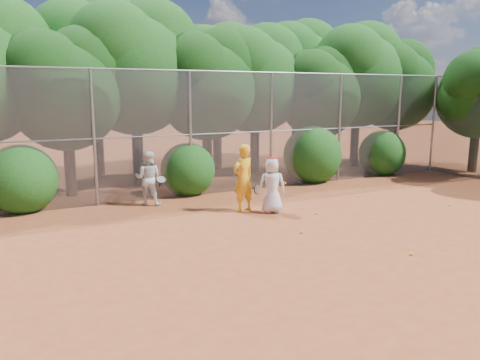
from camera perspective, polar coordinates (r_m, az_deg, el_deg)
ground at (r=10.80m, az=10.90°, el=-7.49°), size 80.00×80.00×0.00m
fence_back at (r=15.45m, az=-2.99°, el=5.88°), size 20.05×0.09×4.03m
tree_2 at (r=16.02m, az=-20.44°, el=10.90°), size 3.99×3.47×5.47m
tree_3 at (r=17.51m, az=-12.61°, el=13.88°), size 4.89×4.26×6.70m
tree_4 at (r=17.72m, az=-4.03°, el=11.99°), size 4.19×3.64×5.73m
tree_5 at (r=19.55m, az=1.96°, el=12.73°), size 4.51×3.92×6.17m
tree_6 at (r=20.04m, az=9.74°, el=10.88°), size 3.86×3.36×5.29m
tree_7 at (r=22.10m, az=14.21°, el=12.77°), size 4.77×4.14×6.53m
tree_8 at (r=23.22m, az=18.45°, el=11.29°), size 4.25×3.70×5.82m
tree_10 at (r=19.46m, az=-17.25°, el=13.99°), size 5.15×4.48×7.06m
tree_11 at (r=20.54m, az=-2.76°, el=12.94°), size 4.64×4.03×6.35m
tree_12 at (r=23.27m, az=7.04°, el=13.46°), size 5.02×4.37×6.88m
tree_13 at (r=22.12m, az=27.15°, el=9.84°), size 3.86×3.36×5.29m
bush_0 at (r=14.56m, az=-25.12°, el=0.42°), size 2.00×2.00×2.00m
bush_1 at (r=15.53m, az=-6.37°, el=1.57°), size 1.80×1.80×1.80m
bush_2 at (r=17.86m, az=8.82°, el=3.34°), size 2.20×2.20×2.20m
bush_3 at (r=20.11m, az=16.95°, el=3.37°), size 1.90×1.90×1.90m
player_yellow at (r=13.12m, az=0.39°, el=0.22°), size 0.89×0.61×1.91m
player_teen at (r=13.04m, az=3.92°, el=-0.62°), size 0.89×0.75×1.58m
player_white at (r=14.21m, az=-11.12°, el=0.23°), size 0.99×0.93×1.62m
ball_0 at (r=13.10m, az=9.33°, el=-4.06°), size 0.07×0.07×0.07m
ball_1 at (r=15.58m, az=14.17°, el=-1.90°), size 0.07×0.07×0.07m
ball_2 at (r=10.40m, az=20.12°, el=-8.48°), size 0.07×0.07×0.07m
ball_3 at (r=15.26m, az=24.17°, el=-2.77°), size 0.07×0.07×0.07m
ball_4 at (r=11.33m, az=7.55°, el=-6.35°), size 0.07×0.07×0.07m
ball_5 at (r=17.15m, az=15.01°, el=-0.81°), size 0.07×0.07×0.07m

